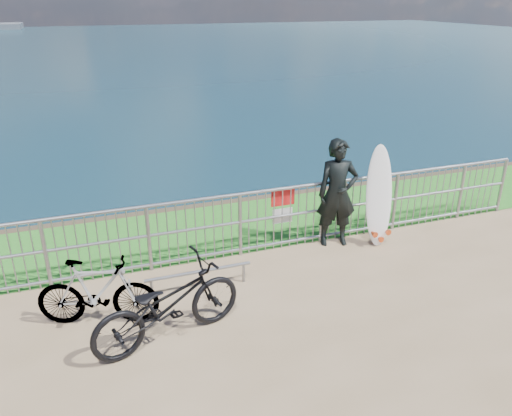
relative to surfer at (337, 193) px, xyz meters
name	(u,v)px	position (x,y,z in m)	size (l,w,h in m)	color
grass_strip	(247,224)	(-1.20, 1.25, -0.93)	(120.00, 120.00, 0.00)	#22731F
railing	(270,219)	(-1.18, 0.15, -0.36)	(10.06, 0.10, 1.13)	gray
surfer	(337,193)	(0.00, 0.00, 0.00)	(0.69, 0.45, 1.89)	black
surfboard	(379,200)	(0.70, -0.21, -0.13)	(0.55, 0.51, 1.76)	white
bicycle_near	(168,304)	(-3.25, -1.69, -0.42)	(0.70, 2.00, 1.05)	black
bicycle_far	(97,292)	(-4.05, -1.03, -0.47)	(0.45, 1.59, 0.96)	black
bike_rack	(199,274)	(-2.62, -0.69, -0.67)	(1.59, 0.05, 0.33)	gray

